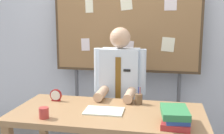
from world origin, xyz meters
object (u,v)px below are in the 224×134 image
Objects in this scene: person at (120,98)px; bulletin_board at (126,28)px; pen_holder at (139,99)px; open_notebook at (104,111)px; desk at (108,121)px; book_stack at (176,117)px; coffee_mug at (44,113)px; desk_clock at (56,96)px.

bulletin_board is (0.00, 0.42, 0.73)m from person.
bulletin_board reaches higher than pen_holder.
desk is at bearing 34.80° from open_notebook.
desk is at bearing -90.01° from bulletin_board.
bulletin_board is 5.91× the size of open_notebook.
book_stack is at bearing -17.44° from open_notebook.
coffee_mug is (-0.46, -1.29, -0.62)m from bulletin_board.
pen_holder is at bearing 45.84° from desk.
open_notebook is 0.50m from coffee_mug.
person is 0.84m from bulletin_board.
person is 4.57× the size of book_stack.
open_notebook is (-0.59, 0.18, -0.06)m from book_stack.
pen_holder reaches higher than coffee_mug.
person is (0.00, 0.60, 0.02)m from desk.
desk is at bearing -90.00° from person.
open_notebook is at bearing -145.20° from desk.
desk_clock is 0.71× the size of pen_holder.
pen_holder is (0.27, 0.26, 0.04)m from open_notebook.
person is 0.73× the size of bulletin_board.
bulletin_board is 1.23m from open_notebook.
book_stack is at bearing -55.33° from person.
person reaches higher than desk.
open_notebook is at bearing -92.65° from person.
coffee_mug is at bearing -144.03° from pen_holder.
coffee_mug is at bearing -176.74° from book_stack.
book_stack is at bearing -20.12° from desk.
coffee_mug is at bearing -118.09° from person.
desk is 0.61m from book_stack.
pen_holder is at bearing 4.12° from desk_clock.
pen_holder is (0.70, 0.51, 0.01)m from coffee_mug.
bulletin_board is 1.50m from coffee_mug.
book_stack is 1.93× the size of pen_holder.
person is at bearing 90.00° from desk.
bulletin_board is at bearing 70.26° from coffee_mug.
desk_clock is at bearing 100.91° from coffee_mug.
person reaches higher than book_stack.
person is at bearing 123.67° from pen_holder.
desk_clock is (-0.55, -0.83, -0.61)m from bulletin_board.
desk_clock is at bearing 158.15° from open_notebook.
coffee_mug is (-0.46, -0.86, 0.11)m from person.
bulletin_board is 1.17m from desk_clock.
desk_clock is (-0.55, -0.41, 0.12)m from person.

